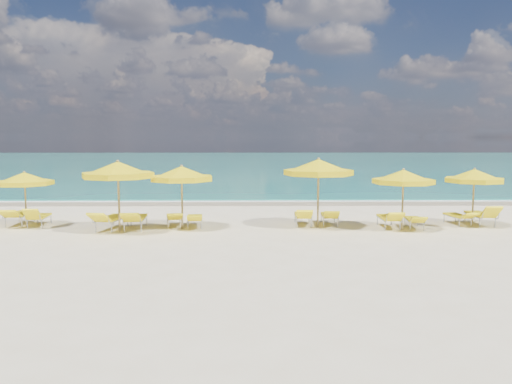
{
  "coord_description": "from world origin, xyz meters",
  "views": [
    {
      "loc": [
        -0.23,
        -18.05,
        3.35
      ],
      "look_at": [
        0.0,
        1.5,
        1.2
      ],
      "focal_mm": 35.0,
      "sensor_mm": 36.0,
      "label": 1
    }
  ],
  "objects": [
    {
      "name": "lounger_6_left",
      "position": [
        7.79,
        0.85,
        0.2
      ],
      "size": [
        0.78,
        1.76,
        0.62
      ],
      "rotation": [
        0.0,
        0.0,
        0.15
      ],
      "color": "#A5A8AD",
      "rests_on": "ground"
    },
    {
      "name": "ocean",
      "position": [
        0.0,
        48.0,
        0.0
      ],
      "size": [
        120.0,
        80.0,
        0.3
      ],
      "primitive_type": "cube",
      "color": "#15796C",
      "rests_on": "ground"
    },
    {
      "name": "ground_plane",
      "position": [
        0.0,
        0.0,
        0.0
      ],
      "size": [
        120.0,
        120.0,
        0.0
      ],
      "primitive_type": "plane",
      "color": "beige"
    },
    {
      "name": "wet_sand_band",
      "position": [
        0.0,
        7.4,
        0.0
      ],
      "size": [
        120.0,
        2.6,
        0.01
      ],
      "primitive_type": "cube",
      "color": "tan",
      "rests_on": "ground"
    },
    {
      "name": "umbrella_5",
      "position": [
        5.29,
        -0.23,
        1.91
      ],
      "size": [
        2.81,
        2.81,
        2.24
      ],
      "rotation": [
        0.0,
        0.0,
        -0.33
      ],
      "color": "#9E864F",
      "rests_on": "ground"
    },
    {
      "name": "umbrella_4",
      "position": [
        2.29,
        0.3,
        2.23
      ],
      "size": [
        2.91,
        2.91,
        2.61
      ],
      "rotation": [
        0.0,
        0.0,
        -0.14
      ],
      "color": "#9E864F",
      "rests_on": "ground"
    },
    {
      "name": "lounger_5_right",
      "position": [
        5.82,
        0.0,
        0.19
      ],
      "size": [
        0.73,
        1.71,
        0.61
      ],
      "rotation": [
        0.0,
        0.0,
        -0.12
      ],
      "color": "#A5A8AD",
      "rests_on": "ground"
    },
    {
      "name": "whitecap_near",
      "position": [
        -6.0,
        17.0,
        0.0
      ],
      "size": [
        14.0,
        0.36,
        0.05
      ],
      "primitive_type": "cube",
      "color": "white",
      "rests_on": "ground"
    },
    {
      "name": "whitecap_far",
      "position": [
        8.0,
        24.0,
        0.0
      ],
      "size": [
        18.0,
        0.3,
        0.05
      ],
      "primitive_type": "cube",
      "color": "white",
      "rests_on": "ground"
    },
    {
      "name": "lounger_1_right",
      "position": [
        -8.24,
        0.71,
        0.21
      ],
      "size": [
        0.72,
        1.72,
        0.81
      ],
      "rotation": [
        0.0,
        0.0,
        0.09
      ],
      "color": "#A5A8AD",
      "rests_on": "ground"
    },
    {
      "name": "lounger_6_right",
      "position": [
        8.62,
        0.77,
        0.24
      ],
      "size": [
        0.67,
        1.9,
        0.89
      ],
      "rotation": [
        0.0,
        0.0,
        0.01
      ],
      "color": "#A5A8AD",
      "rests_on": "ground"
    },
    {
      "name": "lounger_5_left",
      "position": [
        4.92,
        0.17,
        0.22
      ],
      "size": [
        0.64,
        1.85,
        0.76
      ],
      "rotation": [
        0.0,
        0.0,
        -0.02
      ],
      "color": "#A5A8AD",
      "rests_on": "ground"
    },
    {
      "name": "lounger_1_left",
      "position": [
        -9.11,
        1.02,
        0.24
      ],
      "size": [
        0.79,
        2.07,
        0.76
      ],
      "rotation": [
        0.0,
        0.0,
        0.07
      ],
      "color": "#A5A8AD",
      "rests_on": "ground"
    },
    {
      "name": "foam_line",
      "position": [
        0.0,
        8.2,
        0.0
      ],
      "size": [
        120.0,
        1.2,
        0.03
      ],
      "primitive_type": "cube",
      "color": "white",
      "rests_on": "ground"
    },
    {
      "name": "umbrella_1",
      "position": [
        -8.64,
        0.54,
        1.8
      ],
      "size": [
        2.73,
        2.73,
        2.11
      ],
      "rotation": [
        0.0,
        0.0,
        0.4
      ],
      "color": "#9E864F",
      "rests_on": "ground"
    },
    {
      "name": "lounger_2_right",
      "position": [
        -4.43,
        0.02,
        0.24
      ],
      "size": [
        0.76,
        2.05,
        0.8
      ],
      "rotation": [
        0.0,
        0.0,
        0.05
      ],
      "color": "#A5A8AD",
      "rests_on": "ground"
    },
    {
      "name": "lounger_3_left",
      "position": [
        -3.11,
        0.66,
        0.2
      ],
      "size": [
        0.86,
        1.79,
        0.64
      ],
      "rotation": [
        0.0,
        0.0,
        0.19
      ],
      "color": "#A5A8AD",
      "rests_on": "ground"
    },
    {
      "name": "lounger_3_right",
      "position": [
        -2.3,
        0.39,
        0.2
      ],
      "size": [
        0.72,
        1.79,
        0.63
      ],
      "rotation": [
        0.0,
        0.0,
        0.1
      ],
      "color": "#A5A8AD",
      "rests_on": "ground"
    },
    {
      "name": "lounger_4_left",
      "position": [
        1.79,
        0.75,
        0.22
      ],
      "size": [
        0.7,
        1.9,
        0.77
      ],
      "rotation": [
        0.0,
        0.0,
        -0.05
      ],
      "color": "#A5A8AD",
      "rests_on": "ground"
    },
    {
      "name": "umbrella_3",
      "position": [
        -2.72,
        0.07,
        2.01
      ],
      "size": [
        2.85,
        2.85,
        2.36
      ],
      "rotation": [
        0.0,
        0.0,
        -0.26
      ],
      "color": "#9E864F",
      "rests_on": "ground"
    },
    {
      "name": "lounger_4_right",
      "position": [
        2.81,
        0.85,
        0.21
      ],
      "size": [
        0.69,
        1.81,
        0.7
      ],
      "rotation": [
        0.0,
        0.0,
        -0.07
      ],
      "color": "#A5A8AD",
      "rests_on": "ground"
    },
    {
      "name": "umbrella_6",
      "position": [
        8.22,
        0.58,
        1.89
      ],
      "size": [
        2.33,
        2.33,
        2.21
      ],
      "rotation": [
        0.0,
        0.0,
        -0.07
      ],
      "color": "#9E864F",
      "rests_on": "ground"
    },
    {
      "name": "umbrella_2",
      "position": [
        -4.87,
        -0.54,
        2.19
      ],
      "size": [
        2.55,
        2.55,
        2.57
      ],
      "rotation": [
        0.0,
        0.0,
        0.0
      ],
      "color": "#9E864F",
      "rests_on": "ground"
    },
    {
      "name": "lounger_2_left",
      "position": [
        -5.29,
        -0.05,
        0.25
      ],
      "size": [
        1.04,
        2.15,
        0.81
      ],
      "rotation": [
        0.0,
        0.0,
        -0.19
      ],
      "color": "#A5A8AD",
      "rests_on": "ground"
    }
  ]
}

